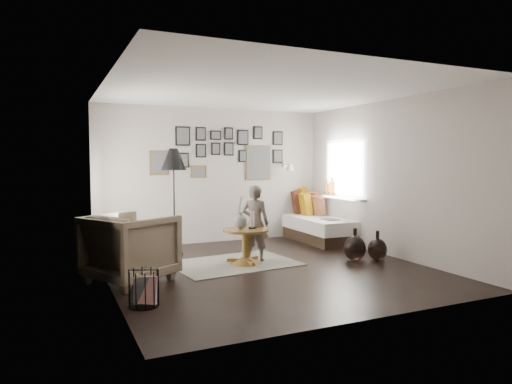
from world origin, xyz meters
name	(u,v)px	position (x,y,z in m)	size (l,w,h in m)	color
ground	(267,268)	(0.00, 0.00, 0.00)	(4.80, 4.80, 0.00)	black
wall_back	(213,176)	(0.00, 2.40, 1.30)	(4.50, 4.50, 0.00)	#A79B92
wall_front	(373,191)	(0.00, -2.40, 1.30)	(4.50, 4.50, 0.00)	#A79B92
wall_left	(107,184)	(-2.25, 0.00, 1.30)	(4.80, 4.80, 0.00)	#A79B92
wall_right	(388,178)	(2.25, 0.00, 1.30)	(4.80, 4.80, 0.00)	#A79B92
ceiling	(267,91)	(0.00, 0.00, 2.60)	(4.80, 4.80, 0.00)	white
door_left	(99,197)	(-2.23, 1.20, 1.05)	(0.00, 2.14, 2.14)	white
window_right	(338,195)	(2.18, 1.34, 0.93)	(0.15, 1.32, 1.30)	white
gallery_wall	(227,153)	(0.29, 2.38, 1.74)	(2.74, 0.03, 1.08)	brown
wall_sconce	(290,167)	(1.55, 2.13, 1.46)	(0.18, 0.36, 0.16)	white
rug	(234,263)	(-0.34, 0.47, 0.01)	(1.86, 1.30, 0.01)	#B4B39E
pedestal_table	(246,248)	(-0.19, 0.35, 0.26)	(0.70, 0.70, 0.55)	brown
vase	(240,219)	(-0.27, 0.37, 0.71)	(0.20, 0.20, 0.50)	black
candles	(252,220)	(-0.08, 0.35, 0.68)	(0.12, 0.12, 0.26)	black
daybed	(314,223)	(1.95, 1.86, 0.32)	(0.94, 2.16, 1.03)	black
magazine_on_daybed	(330,219)	(1.90, 1.20, 0.48)	(0.23, 0.32, 0.02)	black
armchair	(130,248)	(-1.96, 0.07, 0.45)	(0.97, 0.99, 0.90)	#6F624B
armchair_cushion	(132,245)	(-1.93, 0.12, 0.48)	(0.41, 0.41, 0.10)	beige
floor_lamp	(174,163)	(-1.01, 1.48, 1.55)	(0.42, 0.42, 1.80)	black
magazine_basket	(144,288)	(-2.00, -1.03, 0.20)	(0.42, 0.42, 0.40)	black
demijohn_large	(355,248)	(1.49, -0.14, 0.20)	(0.35, 0.35, 0.52)	black
demijohn_small	(377,249)	(1.84, -0.26, 0.18)	(0.31, 0.31, 0.48)	black
child	(255,223)	(0.05, 0.52, 0.61)	(0.44, 0.29, 1.21)	#574B44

